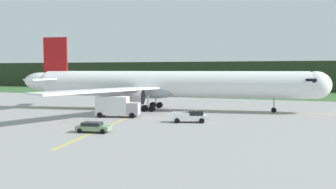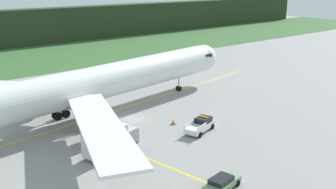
{
  "view_description": "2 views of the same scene",
  "coord_description": "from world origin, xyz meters",
  "px_view_note": "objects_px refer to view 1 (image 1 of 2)",
  "views": [
    {
      "loc": [
        19.39,
        -61.43,
        7.95
      ],
      "look_at": [
        -4.2,
        3.73,
        3.06
      ],
      "focal_mm": 38.33,
      "sensor_mm": 36.0,
      "label": 1
    },
    {
      "loc": [
        -31.18,
        -46.27,
        20.01
      ],
      "look_at": [
        2.98,
        -4.98,
        4.3
      ],
      "focal_mm": 42.7,
      "sensor_mm": 36.0,
      "label": 2
    }
  ],
  "objects_px": {
    "catering_truck": "(117,106)",
    "apron_cone": "(192,116)",
    "staff_car": "(93,127)",
    "ops_pickup_truck": "(191,116)",
    "airliner": "(166,85)"
  },
  "relations": [
    {
      "from": "catering_truck",
      "to": "apron_cone",
      "type": "distance_m",
      "value": 12.6
    },
    {
      "from": "catering_truck",
      "to": "apron_cone",
      "type": "height_order",
      "value": "catering_truck"
    },
    {
      "from": "apron_cone",
      "to": "catering_truck",
      "type": "bearing_deg",
      "value": -166.84
    },
    {
      "from": "catering_truck",
      "to": "staff_car",
      "type": "relative_size",
      "value": 1.66
    },
    {
      "from": "airliner",
      "to": "apron_cone",
      "type": "xyz_separation_m",
      "value": [
        7.92,
        -9.64,
        -4.59
      ]
    },
    {
      "from": "airliner",
      "to": "catering_truck",
      "type": "height_order",
      "value": "airliner"
    },
    {
      "from": "catering_truck",
      "to": "apron_cone",
      "type": "relative_size",
      "value": 9.61
    },
    {
      "from": "ops_pickup_truck",
      "to": "staff_car",
      "type": "height_order",
      "value": "ops_pickup_truck"
    },
    {
      "from": "catering_truck",
      "to": "apron_cone",
      "type": "xyz_separation_m",
      "value": [
        12.18,
        2.85,
        -1.44
      ]
    },
    {
      "from": "catering_truck",
      "to": "staff_car",
      "type": "bearing_deg",
      "value": -73.49
    },
    {
      "from": "airliner",
      "to": "ops_pickup_truck",
      "type": "bearing_deg",
      "value": -57.3
    },
    {
      "from": "catering_truck",
      "to": "staff_car",
      "type": "height_order",
      "value": "catering_truck"
    },
    {
      "from": "catering_truck",
      "to": "ops_pickup_truck",
      "type": "bearing_deg",
      "value": -6.71
    },
    {
      "from": "ops_pickup_truck",
      "to": "catering_truck",
      "type": "distance_m",
      "value": 13.41
    },
    {
      "from": "airliner",
      "to": "catering_truck",
      "type": "xyz_separation_m",
      "value": [
        -4.27,
        -12.49,
        -3.15
      ]
    }
  ]
}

